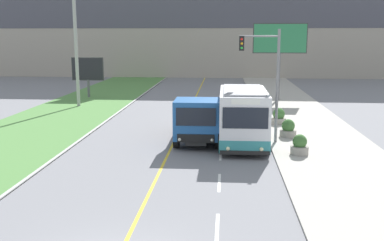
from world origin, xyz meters
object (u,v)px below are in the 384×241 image
Objects in this scene: billboard_large at (280,41)px; planter_round_second at (288,129)px; billboard_small at (88,70)px; dump_truck at (198,121)px; traffic_light_mast at (267,72)px; city_bus at (243,118)px; planter_round_near at (300,146)px; planter_round_third at (279,117)px; car_distant at (234,101)px; utility_pole_far at (76,38)px.

planter_round_second is at bearing -94.26° from billboard_large.
billboard_large reaches higher than billboard_small.
dump_truck is 4.77m from traffic_light_mast.
traffic_light_mast reaches higher than dump_truck.
planter_round_second is (-1.19, -15.91, -5.01)m from billboard_large.
city_bus reaches higher than planter_round_second.
planter_round_third is (-0.13, 8.17, 0.02)m from planter_round_near.
billboard_small is at bearing 157.14° from car_distant.
city_bus is 19.59m from utility_pole_far.
planter_round_second is (2.83, 2.21, -1.08)m from city_bus.
traffic_light_mast is 17.55m from billboard_large.
planter_round_near is 8.17m from planter_round_third.
dump_truck is at bearing -173.24° from traffic_light_mast.
car_distant is at bearing 106.15° from planter_round_second.
city_bus is 5.38× the size of planter_round_third.
traffic_light_mast is 4.10m from planter_round_second.
planter_round_second is at bearing -43.83° from billboard_small.
dump_truck is 5.72m from planter_round_second.
car_distant is 0.66× the size of traffic_light_mast.
city_bus is 18.97m from billboard_large.
planter_round_near is (-1.15, -19.99, -5.01)m from billboard_large.
billboard_small is at bearing 136.17° from planter_round_second.
billboard_large is at bearing 77.51° from city_bus.
billboard_small reaches higher than planter_round_second.
city_bus is 1.49× the size of billboard_small.
traffic_light_mast is at bearing 119.57° from planter_round_near.
billboard_large is at bearing 83.80° from planter_round_third.
planter_round_third is at bearing -36.14° from billboard_small.
city_bus is at bearing -43.87° from utility_pole_far.
dump_truck is at bearing -110.25° from billboard_large.
billboard_small is 3.69× the size of planter_round_second.
car_distant is 7.27m from planter_round_third.
billboard_large reaches higher than planter_round_second.
planter_round_near is (5.40, -2.26, -0.80)m from dump_truck.
car_distant is 3.91× the size of planter_round_third.
billboard_large is (4.01, 18.12, 3.93)m from city_bus.
billboard_large is 12.90m from planter_round_third.
utility_pole_far reaches higher than city_bus.
utility_pole_far reaches higher than planter_round_second.
planter_round_third is at bearing 66.54° from city_bus.
dump_truck is 22.21m from billboard_small.
planter_round_third is at bearing 48.32° from dump_truck.
utility_pole_far is 20.65m from planter_round_second.
billboard_large is 20.64m from planter_round_near.
utility_pole_far is 6.59m from billboard_small.
traffic_light_mast is at bearing -98.85° from billboard_large.
city_bus is 0.51× the size of utility_pole_far.
traffic_light_mast is at bearing -82.47° from car_distant.
traffic_light_mast is 5.91× the size of planter_round_third.
planter_round_second is 0.98× the size of planter_round_third.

